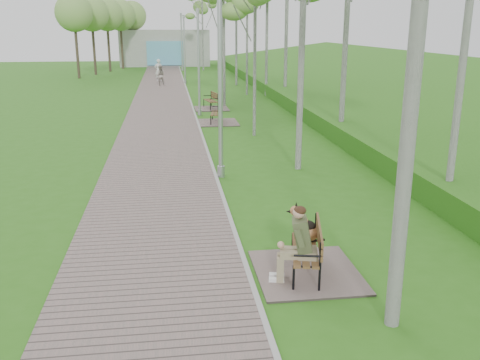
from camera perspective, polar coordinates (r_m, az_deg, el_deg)
The scene contains 15 objects.
ground at distance 13.70m, azimuth -1.56°, elevation -2.76°, with size 120.00×120.00×0.00m, color #2D6717.
walkway at distance 34.67m, azimuth -8.35°, elevation 8.65°, with size 3.50×67.00×0.04m, color #71625C.
kerb at distance 34.70m, azimuth -5.42°, elevation 8.76°, with size 0.10×67.00×0.05m, color #999993.
embankment at distance 35.78m, azimuth 14.49°, elevation 8.51°, with size 14.00×70.00×1.60m, color #35751E.
building_north at distance 63.91m, azimuth -8.02°, elevation 13.79°, with size 10.00×5.20×4.00m.
bench_main at distance 9.93m, azimuth 6.74°, elevation -7.54°, with size 1.90×2.11×1.66m.
bench_second at distance 25.46m, azimuth -2.52°, elevation 6.59°, with size 1.92×2.13×1.18m.
bench_third at distance 29.85m, azimuth -3.13°, elevation 7.97°, with size 1.84×2.04×1.13m.
lamp_post_near at distance 15.79m, azimuth -2.12°, elevation 10.07°, with size 0.23×0.23×5.93m.
lamp_post_second at distance 27.49m, azimuth -4.42°, elevation 11.95°, with size 0.20×0.20×5.25m.
lamp_post_third at distance 43.19m, azimuth -5.94°, elevation 13.42°, with size 0.20×0.20×5.24m.
lamp_post_far at distance 56.10m, azimuth -6.23°, elevation 14.22°, with size 0.22×0.22×5.67m.
pedestrian_near at distance 45.26m, azimuth -8.69°, elevation 11.49°, with size 0.66×0.44×1.82m, color silver.
pedestrian_far at distance 41.97m, azimuth -8.52°, elevation 10.97°, with size 0.76×0.59×1.56m, color gray.
birch_distant_a at distance 56.36m, azimuth -4.05°, elevation 17.80°, with size 2.52×2.52×7.78m.
Camera 1 is at (-1.36, -12.89, 4.44)m, focal length 40.00 mm.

